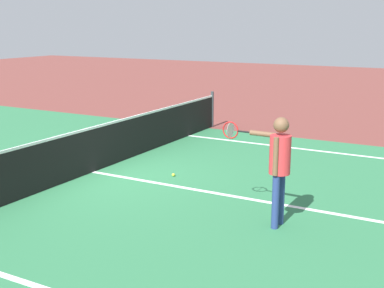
% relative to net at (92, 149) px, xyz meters
% --- Properties ---
extents(ground_plane, '(60.00, 60.00, 0.00)m').
position_rel_net_xyz_m(ground_plane, '(0.00, 0.00, -0.49)').
color(ground_plane, brown).
extents(court_surface_inbounds, '(10.62, 24.40, 0.00)m').
position_rel_net_xyz_m(court_surface_inbounds, '(0.00, 0.00, -0.49)').
color(court_surface_inbounds, '#2D7247').
rests_on(court_surface_inbounds, ground_plane).
extents(line_center_service, '(0.10, 6.40, 0.01)m').
position_rel_net_xyz_m(line_center_service, '(0.00, -3.20, -0.49)').
color(line_center_service, white).
rests_on(line_center_service, ground_plane).
extents(net, '(11.20, 0.09, 1.07)m').
position_rel_net_xyz_m(net, '(0.00, 0.00, 0.00)').
color(net, '#33383D').
rests_on(net, ground_plane).
extents(player_near, '(0.54, 1.21, 1.70)m').
position_rel_net_xyz_m(player_near, '(-0.93, -4.38, 0.57)').
color(player_near, navy).
rests_on(player_near, ground_plane).
extents(tennis_ball_near_net, '(0.07, 0.07, 0.07)m').
position_rel_net_xyz_m(tennis_ball_near_net, '(0.54, -1.65, -0.46)').
color(tennis_ball_near_net, '#CCE033').
rests_on(tennis_ball_near_net, ground_plane).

